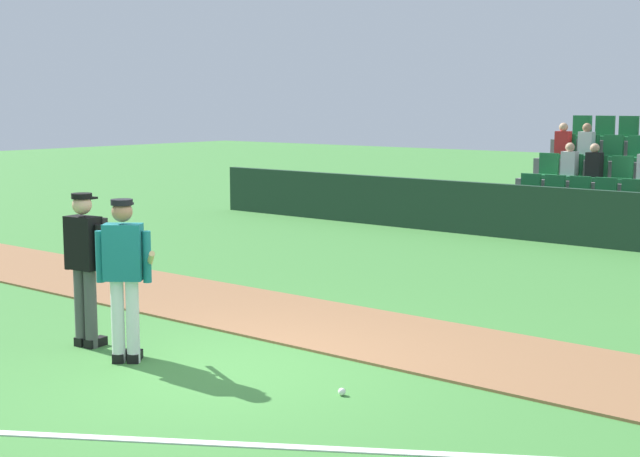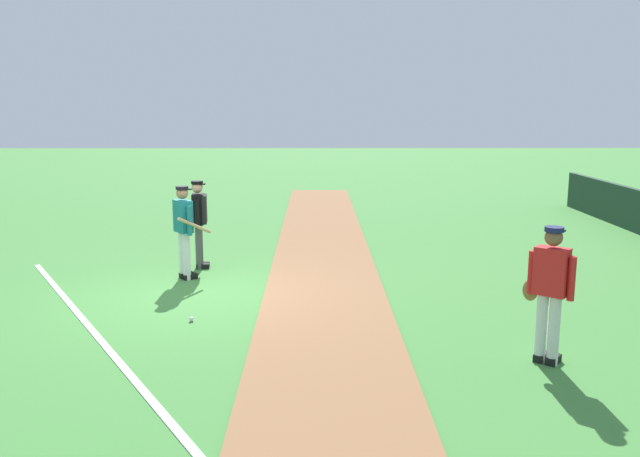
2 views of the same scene
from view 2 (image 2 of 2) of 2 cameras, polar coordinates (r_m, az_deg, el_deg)
name	(u,v)px [view 2 (image 2 of 2)]	position (r m, az deg, el deg)	size (l,w,h in m)	color
ground_plane	(198,294)	(11.55, -10.63, -5.66)	(80.00, 80.00, 0.00)	#42843A
infield_dirt_path	(325,293)	(11.37, 0.41, -5.66)	(28.00, 2.10, 0.03)	#936642
foul_line_chalk	(117,360)	(8.90, -17.30, -10.93)	(12.00, 0.10, 0.01)	white
batter_teal_jersey	(184,229)	(12.37, -11.80, 0.00)	(0.72, 0.70, 1.76)	white
umpire_home_plate	(199,219)	(13.17, -10.50, 0.83)	(0.59, 0.34, 1.76)	#4C4C4C
runner_red_jersey	(549,290)	(8.62, 19.40, -5.07)	(0.53, 0.53, 1.76)	silver
baseball	(191,319)	(10.14, -11.18, -7.78)	(0.07, 0.07, 0.07)	white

